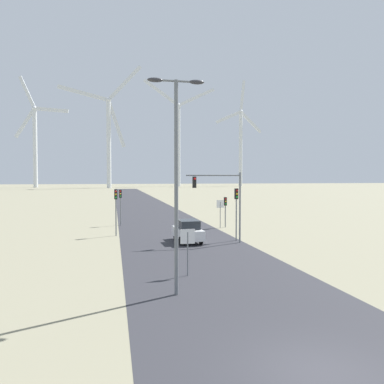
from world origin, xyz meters
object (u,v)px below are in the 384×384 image
object	(u,v)px
wind_turbine_right	(178,135)
stop_sign_far	(220,208)
traffic_light_post_near_left	(116,202)
traffic_light_post_mid_right	(225,205)
wind_turbine_far_right	(241,140)
wind_turbine_left	(35,138)
traffic_light_post_mid_left	(120,199)
traffic_light_mast_overhead	(221,193)
wind_turbine_center	(109,132)
traffic_light_post_near_right	(236,203)
streetlamp	(176,161)
car_approaching	(188,231)
stop_sign_near	(188,243)

from	to	relation	value
wind_turbine_right	stop_sign_far	bearing A→B (deg)	-98.44
traffic_light_post_near_left	traffic_light_post_mid_right	xyz separation A→B (m)	(11.47, 3.55, -0.73)
wind_turbine_far_right	wind_turbine_left	bearing A→B (deg)	-175.76
traffic_light_post_mid_left	traffic_light_mast_overhead	distance (m)	15.37
traffic_light_post_mid_right	wind_turbine_far_right	bearing A→B (deg)	70.29
wind_turbine_center	wind_turbine_far_right	distance (m)	83.61
traffic_light_mast_overhead	traffic_light_post_near_left	bearing A→B (deg)	145.37
traffic_light_post_near_left	traffic_light_post_near_right	size ratio (longest dim) A/B	0.96
traffic_light_post_near_left	traffic_light_post_mid_right	size ratio (longest dim) A/B	1.32
traffic_light_mast_overhead	stop_sign_far	bearing A→B (deg)	74.23
streetlamp	car_approaching	world-z (taller)	streetlamp
wind_turbine_left	car_approaching	bearing A→B (deg)	-75.60
stop_sign_near	traffic_light_mast_overhead	size ratio (longest dim) A/B	0.44
wind_turbine_far_right	wind_turbine_right	bearing A→B (deg)	175.78
stop_sign_near	traffic_light_post_near_right	world-z (taller)	traffic_light_post_near_right
wind_turbine_right	traffic_light_post_mid_right	bearing A→B (deg)	-98.25
wind_turbine_center	stop_sign_far	bearing A→B (deg)	-85.09
stop_sign_near	wind_turbine_left	size ratio (longest dim) A/B	0.04
wind_turbine_right	wind_turbine_far_right	bearing A→B (deg)	-4.22
stop_sign_near	traffic_light_post_mid_left	bearing A→B (deg)	98.04
stop_sign_near	wind_turbine_far_right	world-z (taller)	wind_turbine_far_right
stop_sign_near	stop_sign_far	xyz separation A→B (m)	(7.07, 18.07, 0.28)
streetlamp	traffic_light_post_near_right	bearing A→B (deg)	61.20
wind_turbine_left	wind_turbine_far_right	distance (m)	117.29
stop_sign_far	wind_turbine_right	size ratio (longest dim) A/B	0.05
traffic_light_post_mid_left	wind_turbine_right	distance (m)	185.92
streetlamp	stop_sign_near	world-z (taller)	streetlamp
traffic_light_mast_overhead	wind_turbine_right	size ratio (longest dim) A/B	0.09
streetlamp	wind_turbine_left	xyz separation A→B (m)	(-43.15, 194.04, 19.83)
traffic_light_post_mid_left	wind_turbine_far_right	world-z (taller)	wind_turbine_far_right
stop_sign_far	wind_turbine_center	size ratio (longest dim) A/B	0.05
car_approaching	traffic_light_mast_overhead	bearing A→B (deg)	-24.55
car_approaching	stop_sign_near	bearing A→B (deg)	-101.25
traffic_light_post_near_right	stop_sign_far	bearing A→B (deg)	83.71
traffic_light_post_mid_left	wind_turbine_right	xyz separation A→B (m)	(37.60, 179.97, 27.56)
stop_sign_far	traffic_light_post_mid_left	xyz separation A→B (m)	(-10.24, 4.36, 0.85)
wind_turbine_right	stop_sign_near	bearing A→B (deg)	-99.65
traffic_light_post_mid_right	car_approaching	world-z (taller)	traffic_light_post_mid_right
traffic_light_post_near_left	traffic_light_post_near_right	world-z (taller)	traffic_light_post_near_right
stop_sign_far	wind_turbine_center	distance (m)	156.16
traffic_light_post_near_right	wind_turbine_right	size ratio (longest dim) A/B	0.07
traffic_light_mast_overhead	wind_turbine_far_right	world-z (taller)	wind_turbine_far_right
traffic_light_post_near_left	traffic_light_post_mid_left	size ratio (longest dim) A/B	1.07
traffic_light_post_near_right	traffic_light_post_mid_right	size ratio (longest dim) A/B	1.37
car_approaching	wind_turbine_right	size ratio (longest dim) A/B	0.07
traffic_light_post_mid_right	wind_turbine_far_right	size ratio (longest dim) A/B	0.05
traffic_light_post_mid_left	traffic_light_post_mid_right	xyz separation A→B (m)	(10.93, -3.96, -0.54)
traffic_light_post_mid_right	wind_turbine_right	bearing A→B (deg)	81.75
traffic_light_post_mid_left	car_approaching	distance (m)	13.31
stop_sign_far	wind_turbine_center	world-z (taller)	wind_turbine_center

